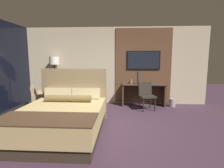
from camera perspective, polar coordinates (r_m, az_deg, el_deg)
ground_plane at (r=4.25m, az=-4.40°, el=-14.74°), size 16.00×16.00×0.00m
wall_back_tv_panel at (r=6.49m, az=-0.07°, el=5.90°), size 7.20×0.09×2.80m
bed at (r=4.14m, az=-15.94°, el=-10.43°), size 1.80×2.26×1.39m
desk at (r=6.36m, az=10.18°, el=-2.31°), size 1.52×0.48×0.78m
tv at (r=6.45m, az=10.23°, el=7.66°), size 1.19×0.04×0.67m
desk_chair at (r=5.87m, az=11.08°, el=-2.97°), size 0.58×0.58×0.90m
armchair_by_window at (r=6.24m, az=-21.02°, el=-5.20°), size 1.12×1.14×0.80m
floor_lamp at (r=6.69m, az=-18.30°, el=6.09°), size 0.34×0.34×1.74m
vase_tall at (r=6.20m, az=8.60°, el=2.00°), size 0.09×0.09×0.44m
vase_short at (r=6.25m, az=6.24°, el=0.82°), size 0.08×0.08×0.16m
book at (r=6.34m, az=13.30°, el=0.14°), size 0.25×0.19×0.03m
waste_bin at (r=6.50m, az=19.05°, el=-5.77°), size 0.22×0.22×0.28m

